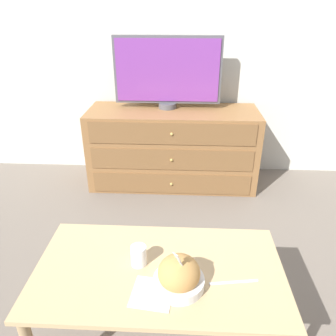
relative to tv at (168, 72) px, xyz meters
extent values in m
plane|color=#70665B|center=(0.17, 0.21, -0.94)|extent=(12.00, 12.00, 0.00)
cube|color=silver|center=(0.17, 0.23, 0.36)|extent=(12.00, 0.05, 2.60)
cube|color=olive|center=(0.05, -0.07, -0.62)|extent=(1.39, 0.49, 0.65)
cube|color=brown|center=(0.05, -0.32, -0.84)|extent=(1.28, 0.01, 0.17)
sphere|color=tan|center=(0.05, -0.32, -0.84)|extent=(0.02, 0.02, 0.02)
cube|color=brown|center=(0.05, -0.32, -0.62)|extent=(1.28, 0.01, 0.17)
sphere|color=tan|center=(0.05, -0.32, -0.62)|extent=(0.02, 0.02, 0.02)
cube|color=brown|center=(0.05, -0.32, -0.40)|extent=(1.28, 0.01, 0.17)
sphere|color=tan|center=(0.05, -0.32, -0.40)|extent=(0.02, 0.02, 0.02)
cylinder|color=#515156|center=(0.00, 0.00, -0.27)|extent=(0.15, 0.15, 0.04)
cube|color=#515156|center=(0.00, 0.00, 0.01)|extent=(0.85, 0.04, 0.52)
cube|color=#7A3893|center=(0.00, -0.02, 0.01)|extent=(0.81, 0.01, 0.48)
cube|color=tan|center=(0.05, -1.64, -0.49)|extent=(1.01, 0.56, 0.02)
cylinder|color=tan|center=(-0.42, -1.40, -0.72)|extent=(0.04, 0.04, 0.44)
cylinder|color=tan|center=(0.52, -1.40, -0.72)|extent=(0.04, 0.04, 0.44)
cylinder|color=silver|center=(0.13, -1.73, -0.46)|extent=(0.20, 0.20, 0.04)
ellipsoid|color=tan|center=(0.13, -1.73, -0.42)|extent=(0.16, 0.16, 0.13)
cube|color=silver|center=(0.15, -1.74, -0.38)|extent=(0.06, 0.06, 0.16)
cube|color=silver|center=(0.12, -1.77, -0.30)|extent=(0.03, 0.03, 0.03)
cylinder|color=#9E6638|center=(-0.03, -1.62, -0.46)|extent=(0.06, 0.06, 0.05)
cylinder|color=white|center=(-0.03, -1.62, -0.44)|extent=(0.07, 0.07, 0.09)
cube|color=silver|center=(0.03, -1.77, -0.48)|extent=(0.17, 0.17, 0.00)
cube|color=silver|center=(0.35, -1.70, -0.48)|extent=(0.19, 0.04, 0.01)
camera|label=1|loc=(0.14, -2.64, 0.48)|focal=35.00mm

